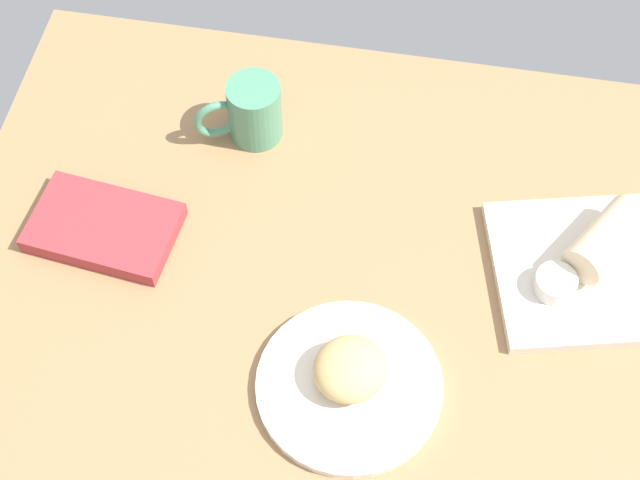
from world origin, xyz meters
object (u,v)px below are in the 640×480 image
square_plate (578,271)px  round_plate (349,386)px  book_stack (104,227)px  coffee_mug (251,111)px  breakfast_wrap (606,240)px  sauce_cup (555,283)px  scone_pastry (350,369)px

square_plate → round_plate: bearing=38.1°
book_stack → coffee_mug: coffee_mug is taller
square_plate → breakfast_wrap: breakfast_wrap is taller
breakfast_wrap → coffee_mug: 53.12cm
round_plate → sauce_cup: bearing=-143.7°
breakfast_wrap → sauce_cup: bearing=-98.5°
round_plate → sauce_cup: 30.79cm
breakfast_wrap → coffee_mug: bearing=-161.6°
scone_pastry → sauce_cup: (-24.85, -17.31, -0.93)cm
round_plate → coffee_mug: (20.57, -38.39, 4.37)cm
square_plate → scone_pastry: bearing=36.9°
scone_pastry → square_plate: 35.45cm
scone_pastry → coffee_mug: (20.46, -37.52, 1.11)cm
sauce_cup → coffee_mug: 49.66cm
coffee_mug → square_plate: bearing=161.5°
book_stack → coffee_mug: (-16.82, -20.94, 3.80)cm
square_plate → book_stack: size_ratio=1.07×
scone_pastry → square_plate: bearing=-143.1°
breakfast_wrap → book_stack: breakfast_wrap is taller
scone_pastry → breakfast_wrap: bearing=-141.9°
round_plate → scone_pastry: size_ratio=2.53×
square_plate → book_stack: 65.69cm
book_stack → coffee_mug: bearing=-128.8°
sauce_cup → square_plate: bearing=-131.3°
round_plate → book_stack: (37.39, -17.45, 0.57)cm
round_plate → scone_pastry: (0.11, -0.87, 3.25)cm
sauce_cup → coffee_mug: coffee_mug is taller
round_plate → breakfast_wrap: size_ratio=1.94×
square_plate → coffee_mug: (48.71, -16.34, 4.27)cm
sauce_cup → breakfast_wrap: (-6.12, -6.96, 1.56)cm
square_plate → breakfast_wrap: 5.59cm
round_plate → square_plate: size_ratio=1.04×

